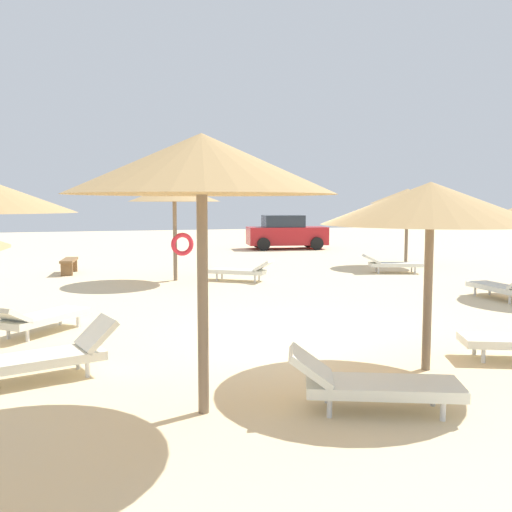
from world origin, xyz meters
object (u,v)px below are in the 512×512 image
object	(u,v)px
parasol_5	(175,194)
lounger_7	(38,317)
parasol_2	(202,165)
lounger_2	(370,383)
lounger_0	(47,355)
parasol_4	(430,204)
parasol_6	(407,196)
lounger_5	(242,270)
lounger_6	(391,264)
parked_car	(286,233)
bench_0	(69,263)
lounger_3	(504,287)

from	to	relation	value
parasol_5	lounger_7	size ratio (longest dim) A/B	1.55
parasol_2	lounger_7	bearing A→B (deg)	113.75
parasol_5	lounger_2	xyz separation A→B (m)	(0.27, -11.16, -2.26)
lounger_0	parasol_5	bearing A→B (deg)	70.09
lounger_2	lounger_7	distance (m)	6.27
parasol_4	parasol_6	xyz separation A→B (m)	(7.06, 11.36, 0.27)
parasol_6	lounger_2	world-z (taller)	parasol_6
lounger_7	lounger_5	bearing A→B (deg)	45.38
lounger_6	parked_car	world-z (taller)	parked_car
lounger_7	parasol_6	bearing A→B (deg)	31.24
parasol_2	lounger_0	distance (m)	3.44
lounger_6	parasol_2	bearing A→B (deg)	-130.25
bench_0	parasol_2	bearing A→B (deg)	-83.28
parasol_2	lounger_6	size ratio (longest dim) A/B	1.51
lounger_7	lounger_0	bearing A→B (deg)	-84.28
lounger_0	parked_car	world-z (taller)	parked_car
parasol_4	bench_0	size ratio (longest dim) A/B	1.93
parasol_5	parasol_4	bearing A→B (deg)	-79.84
parasol_4	lounger_5	world-z (taller)	parasol_4
lounger_6	parasol_5	bearing A→B (deg)	176.81
parasol_6	lounger_2	xyz separation A→B (m)	(-8.58, -12.50, -2.25)
lounger_0	bench_0	xyz separation A→B (m)	(0.14, 11.53, 0.03)
parasol_2	parasol_6	size ratio (longest dim) A/B	1.07
parked_car	parasol_2	bearing A→B (deg)	-113.31
bench_0	parasol_6	bearing A→B (deg)	-6.44
lounger_6	lounger_7	world-z (taller)	lounger_7
lounger_2	bench_0	bearing A→B (deg)	103.57
lounger_0	bench_0	bearing A→B (deg)	89.32
parasol_5	lounger_5	xyz separation A→B (m)	(1.89, -0.70, -2.26)
parasol_6	lounger_2	bearing A→B (deg)	-124.46
lounger_6	lounger_7	xyz separation A→B (m)	(-10.64, -5.74, 0.00)
lounger_2	lounger_5	size ratio (longest dim) A/B	1.04
parasol_2	lounger_5	distance (m)	10.77
parasol_5	lounger_6	bearing A→B (deg)	-3.19
parasol_6	lounger_0	world-z (taller)	parasol_6
lounger_5	bench_0	size ratio (longest dim) A/B	1.25
parasol_6	bench_0	bearing A→B (deg)	173.56
parasol_2	parasol_5	distance (m)	10.74
lounger_3	lounger_6	xyz separation A→B (m)	(0.28, 5.43, -0.01)
lounger_0	lounger_2	xyz separation A→B (m)	(3.48, -2.32, -0.00)
parasol_2	parked_car	bearing A→B (deg)	66.69
lounger_6	lounger_5	bearing A→B (deg)	-176.74
parasol_5	lounger_3	world-z (taller)	parasol_5
lounger_2	lounger_3	world-z (taller)	lounger_2
parasol_4	parasol_6	bearing A→B (deg)	58.15
parasol_2	bench_0	world-z (taller)	parasol_2
parasol_6	lounger_7	size ratio (longest dim) A/B	1.55
lounger_3	parasol_2	bearing A→B (deg)	-150.23
parasol_5	parked_car	distance (m)	12.47
parasol_6	lounger_7	distance (m)	14.59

